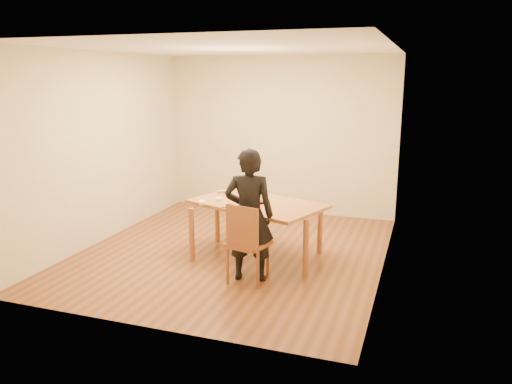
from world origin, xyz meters
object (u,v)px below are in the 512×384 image
(dining_table, at_px, (257,204))
(person, at_px, (249,215))
(dining_chair, at_px, (248,244))
(cake, at_px, (256,198))
(cake_plate, at_px, (256,201))

(dining_table, distance_m, person, 0.75)
(dining_table, relative_size, dining_chair, 3.89)
(cake, relative_size, person, 0.13)
(cake, height_order, person, person)
(dining_table, height_order, cake, cake)
(dining_chair, distance_m, person, 0.34)
(dining_chair, height_order, cake_plate, cake_plate)
(dining_chair, bearing_deg, dining_table, 115.70)
(dining_chair, distance_m, cake, 0.89)
(cake_plate, bearing_deg, person, -76.88)
(dining_table, bearing_deg, dining_chair, -59.68)
(dining_table, bearing_deg, cake, 161.16)
(cake_plate, relative_size, person, 0.20)
(cake, bearing_deg, person, -76.88)
(dining_chair, bearing_deg, person, 104.75)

